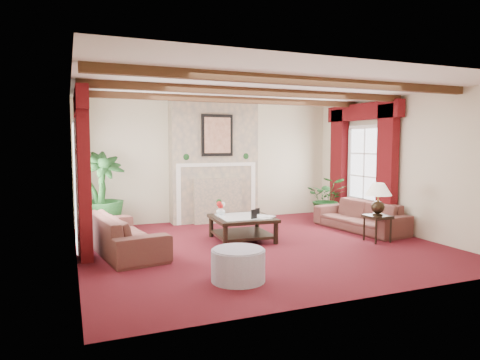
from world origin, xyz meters
name	(u,v)px	position (x,y,z in m)	size (l,w,h in m)	color
floor	(261,245)	(0.00, 0.00, 0.00)	(6.00, 6.00, 0.00)	#490D13
ceiling	(262,89)	(0.00, 0.00, 2.70)	(6.00, 6.00, 0.00)	white
back_wall	(211,162)	(0.00, 2.75, 1.35)	(6.00, 0.02, 2.70)	beige
left_wall	(74,173)	(-3.00, 0.00, 1.35)	(0.02, 5.50, 2.70)	beige
right_wall	(399,165)	(3.00, 0.00, 1.35)	(0.02, 5.50, 2.70)	beige
ceiling_beams	(262,92)	(0.00, 0.00, 2.64)	(6.00, 3.00, 0.12)	#3C2413
fireplace	(214,102)	(0.00, 2.55, 2.70)	(2.00, 0.52, 2.70)	tan
french_door_left	(74,122)	(-2.97, 1.00, 2.13)	(0.10, 1.10, 2.16)	white
french_door_right	(366,127)	(2.97, 1.00, 2.13)	(0.10, 1.10, 2.16)	white
curtains_left	(80,97)	(-2.86, 1.00, 2.55)	(0.20, 2.40, 2.55)	#42080A
curtains_right	(362,107)	(2.86, 1.00, 2.55)	(0.20, 2.40, 2.55)	#42080A
sofa_left	(124,227)	(-2.27, 0.44, 0.42)	(0.97, 2.22, 0.84)	#3A0F1E
sofa_right	(360,211)	(2.43, 0.44, 0.39)	(0.84, 2.07, 0.79)	#3A0F1E
potted_palm	(101,212)	(-2.51, 1.96, 0.45)	(1.37, 1.82, 0.91)	black
small_plant	(327,203)	(2.47, 1.70, 0.39)	(1.31, 1.34, 0.78)	black
coffee_table	(242,228)	(-0.15, 0.50, 0.22)	(1.07, 1.07, 0.44)	black
side_table	(377,228)	(2.08, -0.51, 0.24)	(0.41, 0.41, 0.48)	black
ottoman	(238,265)	(-1.08, -1.62, 0.20)	(0.70, 0.70, 0.41)	gray
table_lamp	(378,199)	(2.08, -0.51, 0.78)	(0.47, 0.47, 0.60)	black
flower_vase	(221,211)	(-0.46, 0.81, 0.52)	(0.23, 0.23, 0.17)	silver
book	(263,210)	(0.15, 0.24, 0.59)	(0.20, 0.14, 0.30)	black
photo_frame_a	(254,214)	(-0.05, 0.19, 0.52)	(0.13, 0.02, 0.17)	black
photo_frame_b	(258,211)	(0.20, 0.60, 0.50)	(0.10, 0.02, 0.12)	black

